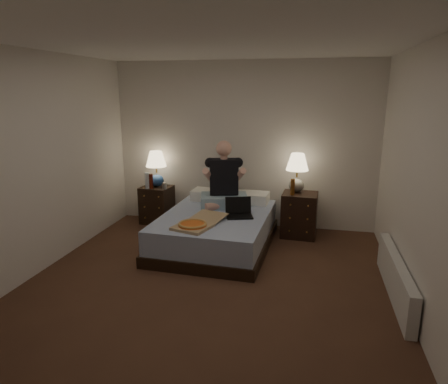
% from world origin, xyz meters
% --- Properties ---
extents(floor, '(4.00, 4.50, 0.00)m').
position_xyz_m(floor, '(0.00, 0.00, 0.00)').
color(floor, brown).
rests_on(floor, ground).
extents(ceiling, '(4.00, 4.50, 0.00)m').
position_xyz_m(ceiling, '(0.00, 0.00, 2.50)').
color(ceiling, white).
rests_on(ceiling, ground).
extents(wall_back, '(4.00, 0.00, 2.50)m').
position_xyz_m(wall_back, '(0.00, 2.25, 1.25)').
color(wall_back, white).
rests_on(wall_back, ground).
extents(wall_front, '(4.00, 0.00, 2.50)m').
position_xyz_m(wall_front, '(0.00, -2.25, 1.25)').
color(wall_front, white).
rests_on(wall_front, ground).
extents(wall_left, '(0.00, 4.50, 2.50)m').
position_xyz_m(wall_left, '(-2.00, 0.00, 1.25)').
color(wall_left, white).
rests_on(wall_left, ground).
extents(wall_right, '(0.00, 4.50, 2.50)m').
position_xyz_m(wall_right, '(2.00, 0.00, 1.25)').
color(wall_right, white).
rests_on(wall_right, ground).
extents(bed, '(1.44, 1.87, 0.45)m').
position_xyz_m(bed, '(-0.18, 1.22, 0.23)').
color(bed, '#5975B2').
rests_on(bed, floor).
extents(nightstand_left, '(0.49, 0.45, 0.59)m').
position_xyz_m(nightstand_left, '(-1.34, 2.02, 0.29)').
color(nightstand_left, black).
rests_on(nightstand_left, floor).
extents(nightstand_right, '(0.51, 0.47, 0.64)m').
position_xyz_m(nightstand_right, '(0.90, 1.88, 0.32)').
color(nightstand_right, black).
rests_on(nightstand_right, floor).
extents(lamp_left, '(0.34, 0.34, 0.56)m').
position_xyz_m(lamp_left, '(-1.34, 2.05, 0.87)').
color(lamp_left, '#295299').
rests_on(lamp_left, nightstand_left).
extents(lamp_right, '(0.37, 0.37, 0.56)m').
position_xyz_m(lamp_right, '(0.84, 1.96, 0.92)').
color(lamp_right, gray).
rests_on(lamp_right, nightstand_right).
extents(water_bottle, '(0.07, 0.07, 0.25)m').
position_xyz_m(water_bottle, '(-1.43, 1.87, 0.71)').
color(water_bottle, white).
rests_on(water_bottle, nightstand_left).
extents(soda_can, '(0.07, 0.07, 0.10)m').
position_xyz_m(soda_can, '(-1.15, 1.90, 0.64)').
color(soda_can, '#A2A29D').
rests_on(soda_can, nightstand_left).
extents(beer_bottle_left, '(0.06, 0.06, 0.23)m').
position_xyz_m(beer_bottle_left, '(-1.37, 1.88, 0.70)').
color(beer_bottle_left, '#54180C').
rests_on(beer_bottle_left, nightstand_left).
extents(beer_bottle_right, '(0.06, 0.06, 0.23)m').
position_xyz_m(beer_bottle_right, '(0.79, 1.76, 0.75)').
color(beer_bottle_right, '#63340E').
rests_on(beer_bottle_right, nightstand_right).
extents(person, '(0.77, 0.67, 0.93)m').
position_xyz_m(person, '(-0.16, 1.63, 0.92)').
color(person, black).
rests_on(person, bed).
extents(laptop, '(0.41, 0.37, 0.24)m').
position_xyz_m(laptop, '(0.15, 1.17, 0.57)').
color(laptop, black).
rests_on(laptop, bed).
extents(pizza_box, '(0.59, 0.84, 0.08)m').
position_xyz_m(pizza_box, '(-0.32, 0.61, 0.49)').
color(pizza_box, tan).
rests_on(pizza_box, bed).
extents(radiator, '(0.10, 1.60, 0.40)m').
position_xyz_m(radiator, '(1.93, 0.30, 0.20)').
color(radiator, silver).
rests_on(radiator, floor).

